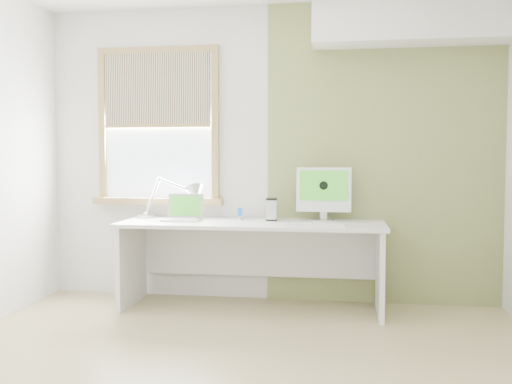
% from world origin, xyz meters
% --- Properties ---
extents(room, '(4.04, 3.54, 2.64)m').
position_xyz_m(room, '(0.00, 0.00, 1.30)').
color(room, tan).
rests_on(room, ground).
extents(accent_wall, '(2.00, 0.02, 2.60)m').
position_xyz_m(accent_wall, '(1.00, 1.74, 1.30)').
color(accent_wall, olive).
rests_on(accent_wall, room).
extents(soffit, '(1.60, 0.40, 0.42)m').
position_xyz_m(soffit, '(1.20, 1.57, 2.40)').
color(soffit, white).
rests_on(soffit, room).
extents(window, '(1.20, 0.14, 1.42)m').
position_xyz_m(window, '(-1.00, 1.71, 1.54)').
color(window, olive).
rests_on(window, room).
extents(desk, '(2.20, 0.70, 0.73)m').
position_xyz_m(desk, '(-0.09, 1.44, 0.53)').
color(desk, white).
rests_on(desk, room).
extents(desk_lamp, '(0.66, 0.28, 0.36)m').
position_xyz_m(desk_lamp, '(-0.71, 1.60, 0.92)').
color(desk_lamp, '#B4B7B9').
rests_on(desk_lamp, desk).
extents(laptop, '(0.32, 0.26, 0.22)m').
position_xyz_m(laptop, '(-0.69, 1.42, 0.78)').
color(laptop, '#B4B7B9').
rests_on(laptop, desk).
extents(phone_dock, '(0.08, 0.08, 0.12)m').
position_xyz_m(phone_dock, '(-0.21, 1.53, 0.76)').
color(phone_dock, '#B4B7B9').
rests_on(phone_dock, desk).
extents(external_drive, '(0.10, 0.15, 0.19)m').
position_xyz_m(external_drive, '(0.06, 1.54, 0.82)').
color(external_drive, '#B4B7B9').
rests_on(external_drive, desk).
extents(imac, '(0.46, 0.16, 0.45)m').
position_xyz_m(imac, '(0.50, 1.57, 0.98)').
color(imac, '#B4B7B9').
rests_on(imac, desk).
extents(keyboard, '(0.46, 0.14, 0.02)m').
position_xyz_m(keyboard, '(0.46, 1.16, 0.74)').
color(keyboard, white).
rests_on(keyboard, desk).
extents(mouse, '(0.09, 0.12, 0.03)m').
position_xyz_m(mouse, '(0.41, 1.17, 0.74)').
color(mouse, white).
rests_on(mouse, desk).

